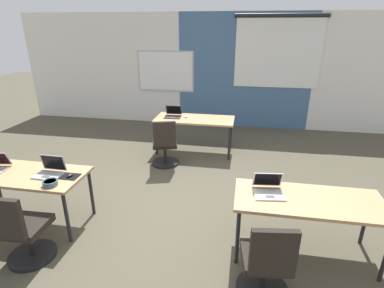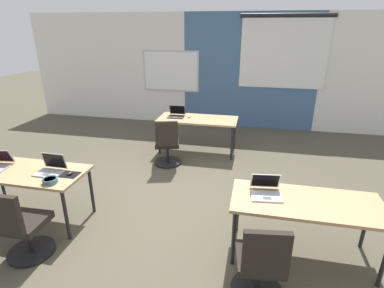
{
  "view_description": "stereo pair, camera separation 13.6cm",
  "coord_description": "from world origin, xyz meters",
  "px_view_note": "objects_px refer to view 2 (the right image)",
  "views": [
    {
      "loc": [
        1.0,
        -3.6,
        2.48
      ],
      "look_at": [
        0.29,
        0.31,
        0.91
      ],
      "focal_mm": 28.15,
      "sensor_mm": 36.0,
      "label": 1
    },
    {
      "loc": [
        1.13,
        -3.58,
        2.48
      ],
      "look_at": [
        0.29,
        0.31,
        0.91
      ],
      "focal_mm": 28.15,
      "sensor_mm": 36.0,
      "label": 2
    }
  ],
  "objects_px": {
    "chair_near_right_inner": "(260,268)",
    "laptop_near_left_inner": "(51,169)",
    "desk_near_right": "(306,206)",
    "laptop_near_right_inner": "(266,191)",
    "chair_near_left_inner": "(22,230)",
    "snack_bowl": "(50,180)",
    "chair_far_left": "(167,146)",
    "desk_far_center": "(198,121)",
    "desk_near_left": "(25,175)",
    "laptop_far_left": "(176,114)",
    "mouse_near_left_inner": "(70,173)",
    "mouse_far_left": "(189,117)"
  },
  "relations": [
    {
      "from": "chair_near_right_inner",
      "to": "desk_far_center",
      "type": "bearing_deg",
      "value": -77.58
    },
    {
      "from": "desk_near_right",
      "to": "mouse_near_left_inner",
      "type": "xyz_separation_m",
      "value": [
        -2.85,
        0.02,
        0.08
      ]
    },
    {
      "from": "laptop_far_left",
      "to": "mouse_far_left",
      "type": "relative_size",
      "value": 3.26
    },
    {
      "from": "laptop_near_left_inner",
      "to": "laptop_near_right_inner",
      "type": "bearing_deg",
      "value": 1.35
    },
    {
      "from": "mouse_far_left",
      "to": "mouse_near_left_inner",
      "type": "relative_size",
      "value": 0.99
    },
    {
      "from": "chair_near_left_inner",
      "to": "snack_bowl",
      "type": "relative_size",
      "value": 5.18
    },
    {
      "from": "laptop_near_right_inner",
      "to": "chair_near_left_inner",
      "type": "xyz_separation_m",
      "value": [
        -2.61,
        -0.74,
        -0.39
      ]
    },
    {
      "from": "desk_near_left",
      "to": "chair_near_right_inner",
      "type": "bearing_deg",
      "value": -13.21
    },
    {
      "from": "desk_near_left",
      "to": "snack_bowl",
      "type": "bearing_deg",
      "value": -22.17
    },
    {
      "from": "laptop_far_left",
      "to": "snack_bowl",
      "type": "distance_m",
      "value": 3.15
    },
    {
      "from": "laptop_far_left",
      "to": "desk_far_center",
      "type": "bearing_deg",
      "value": -8.05
    },
    {
      "from": "chair_near_left_inner",
      "to": "chair_near_right_inner",
      "type": "bearing_deg",
      "value": 177.4
    },
    {
      "from": "laptop_near_right_inner",
      "to": "laptop_near_left_inner",
      "type": "height_order",
      "value": "laptop_near_left_inner"
    },
    {
      "from": "mouse_near_left_inner",
      "to": "snack_bowl",
      "type": "distance_m",
      "value": 0.27
    },
    {
      "from": "desk_far_center",
      "to": "desk_near_left",
      "type": "bearing_deg",
      "value": -122.01
    },
    {
      "from": "desk_near_left",
      "to": "mouse_near_left_inner",
      "type": "height_order",
      "value": "mouse_near_left_inner"
    },
    {
      "from": "chair_near_right_inner",
      "to": "laptop_near_left_inner",
      "type": "height_order",
      "value": "laptop_near_left_inner"
    },
    {
      "from": "laptop_near_right_inner",
      "to": "chair_near_left_inner",
      "type": "relative_size",
      "value": 0.4
    },
    {
      "from": "desk_near_left",
      "to": "desk_near_right",
      "type": "relative_size",
      "value": 1.0
    },
    {
      "from": "desk_far_center",
      "to": "mouse_far_left",
      "type": "xyz_separation_m",
      "value": [
        -0.18,
        0.03,
        0.08
      ]
    },
    {
      "from": "chair_near_right_inner",
      "to": "snack_bowl",
      "type": "xyz_separation_m",
      "value": [
        -2.49,
        0.49,
        0.38
      ]
    },
    {
      "from": "laptop_near_right_inner",
      "to": "laptop_near_left_inner",
      "type": "distance_m",
      "value": 2.69
    },
    {
      "from": "desk_far_center",
      "to": "chair_far_left",
      "type": "height_order",
      "value": "chair_far_left"
    },
    {
      "from": "snack_bowl",
      "to": "desk_near_left",
      "type": "bearing_deg",
      "value": 157.83
    },
    {
      "from": "desk_near_right",
      "to": "mouse_near_left_inner",
      "type": "relative_size",
      "value": 14.8
    },
    {
      "from": "chair_near_right_inner",
      "to": "laptop_near_left_inner",
      "type": "bearing_deg",
      "value": -23.34
    },
    {
      "from": "mouse_near_left_inner",
      "to": "chair_near_left_inner",
      "type": "relative_size",
      "value": 0.12
    },
    {
      "from": "mouse_near_left_inner",
      "to": "mouse_far_left",
      "type": "bearing_deg",
      "value": 72.01
    },
    {
      "from": "laptop_near_left_inner",
      "to": "snack_bowl",
      "type": "bearing_deg",
      "value": -55.44
    },
    {
      "from": "desk_near_left",
      "to": "snack_bowl",
      "type": "relative_size",
      "value": 9.01
    },
    {
      "from": "desk_near_right",
      "to": "laptop_near_left_inner",
      "type": "height_order",
      "value": "laptop_near_left_inner"
    },
    {
      "from": "laptop_far_left",
      "to": "chair_far_left",
      "type": "relative_size",
      "value": 0.38
    },
    {
      "from": "desk_near_left",
      "to": "laptop_near_left_inner",
      "type": "xyz_separation_m",
      "value": [
        0.38,
        0.03,
        0.11
      ]
    },
    {
      "from": "desk_near_right",
      "to": "laptop_near_right_inner",
      "type": "relative_size",
      "value": 4.36
    },
    {
      "from": "chair_near_left_inner",
      "to": "snack_bowl",
      "type": "bearing_deg",
      "value": -102.78
    },
    {
      "from": "mouse_far_left",
      "to": "snack_bowl",
      "type": "height_order",
      "value": "snack_bowl"
    },
    {
      "from": "laptop_far_left",
      "to": "chair_far_left",
      "type": "distance_m",
      "value": 0.91
    },
    {
      "from": "desk_far_center",
      "to": "chair_near_right_inner",
      "type": "relative_size",
      "value": 1.74
    },
    {
      "from": "desk_near_left",
      "to": "chair_near_left_inner",
      "type": "bearing_deg",
      "value": -56.64
    },
    {
      "from": "laptop_far_left",
      "to": "mouse_near_left_inner",
      "type": "xyz_separation_m",
      "value": [
        -0.64,
        -2.82,
        -0.03
      ]
    },
    {
      "from": "chair_near_right_inner",
      "to": "mouse_far_left",
      "type": "xyz_separation_m",
      "value": [
        -1.47,
        3.55,
        0.36
      ]
    },
    {
      "from": "laptop_near_left_inner",
      "to": "mouse_near_left_inner",
      "type": "height_order",
      "value": "laptop_near_left_inner"
    },
    {
      "from": "desk_near_right",
      "to": "mouse_far_left",
      "type": "bearing_deg",
      "value": 124.31
    },
    {
      "from": "chair_far_left",
      "to": "mouse_near_left_inner",
      "type": "relative_size",
      "value": 8.51
    },
    {
      "from": "laptop_near_right_inner",
      "to": "laptop_far_left",
      "type": "relative_size",
      "value": 1.05
    },
    {
      "from": "laptop_near_left_inner",
      "to": "snack_bowl",
      "type": "distance_m",
      "value": 0.3
    },
    {
      "from": "laptop_far_left",
      "to": "chair_near_left_inner",
      "type": "relative_size",
      "value": 0.38
    },
    {
      "from": "desk_far_center",
      "to": "desk_near_right",
      "type": "bearing_deg",
      "value": -57.99
    },
    {
      "from": "laptop_near_right_inner",
      "to": "laptop_near_left_inner",
      "type": "bearing_deg",
      "value": 173.29
    },
    {
      "from": "chair_far_left",
      "to": "laptop_near_left_inner",
      "type": "relative_size",
      "value": 2.75
    }
  ]
}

